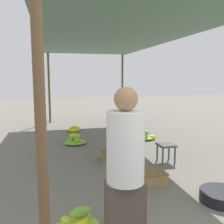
% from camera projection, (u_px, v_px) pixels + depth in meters
% --- Properties ---
extents(canopy_post_front_left, '(0.08, 0.08, 2.70)m').
position_uv_depth(canopy_post_front_left, '(41.00, 138.00, 1.76)').
color(canopy_post_front_left, brown).
rests_on(canopy_post_front_left, ground).
extents(canopy_post_back_left, '(0.08, 0.08, 2.70)m').
position_uv_depth(canopy_post_back_left, '(49.00, 88.00, 9.64)').
color(canopy_post_back_left, brown).
rests_on(canopy_post_back_left, ground).
extents(canopy_post_back_right, '(0.08, 0.08, 2.70)m').
position_uv_depth(canopy_post_back_right, '(122.00, 87.00, 10.33)').
color(canopy_post_back_right, brown).
rests_on(canopy_post_back_right, ground).
extents(canopy_tarp, '(3.35, 8.59, 0.04)m').
position_uv_depth(canopy_tarp, '(110.00, 36.00, 5.85)').
color(canopy_tarp, '#567A60').
rests_on(canopy_tarp, canopy_post_front_left).
extents(vendor_foreground, '(0.38, 0.36, 1.68)m').
position_uv_depth(vendor_foreground, '(125.00, 173.00, 2.36)').
color(vendor_foreground, '#4C4238').
rests_on(vendor_foreground, ground).
extents(stool, '(0.34, 0.34, 0.39)m').
position_uv_depth(stool, '(166.00, 147.00, 5.20)').
color(stool, '#4C4C4C').
rests_on(stool, ground).
extents(basin_black, '(0.61, 0.61, 0.16)m').
position_uv_depth(basin_black, '(221.00, 196.00, 3.57)').
color(basin_black, black).
rests_on(basin_black, ground).
extents(banana_pile_left_0, '(0.55, 0.50, 0.28)m').
position_uv_depth(banana_pile_left_0, '(79.00, 224.00, 2.89)').
color(banana_pile_left_0, yellow).
rests_on(banana_pile_left_0, ground).
extents(banana_pile_left_1, '(0.58, 0.59, 0.29)m').
position_uv_depth(banana_pile_left_1, '(75.00, 141.00, 6.63)').
color(banana_pile_left_1, '#7AB536').
rests_on(banana_pile_left_1, ground).
extents(banana_pile_left_2, '(0.49, 0.58, 0.17)m').
position_uv_depth(banana_pile_left_2, '(74.00, 129.00, 8.22)').
color(banana_pile_left_2, yellow).
rests_on(banana_pile_left_2, ground).
extents(banana_pile_right_0, '(0.55, 0.49, 0.28)m').
position_uv_depth(banana_pile_right_0, '(146.00, 137.00, 7.08)').
color(banana_pile_right_0, '#BACF2B').
rests_on(banana_pile_right_0, ground).
extents(banana_pile_right_1, '(0.48, 0.38, 0.28)m').
position_uv_depth(banana_pile_right_1, '(125.00, 123.00, 9.13)').
color(banana_pile_right_1, '#9BC230').
rests_on(banana_pile_right_1, ground).
extents(crate_near, '(0.46, 0.46, 0.20)m').
position_uv_depth(crate_near, '(151.00, 176.00, 4.22)').
color(crate_near, '#9E7A4C').
rests_on(crate_near, ground).
extents(crate_mid, '(0.41, 0.41, 0.18)m').
position_uv_depth(crate_mid, '(111.00, 156.00, 5.33)').
color(crate_mid, olive).
rests_on(crate_mid, ground).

